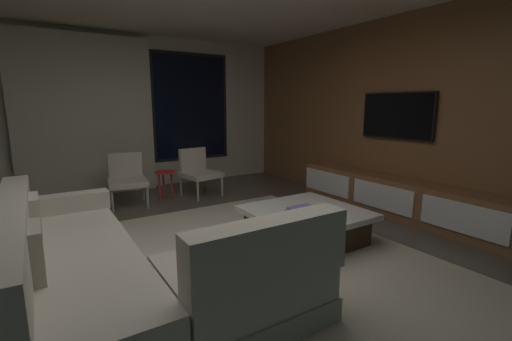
% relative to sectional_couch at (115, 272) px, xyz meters
% --- Properties ---
extents(floor, '(9.20, 9.20, 0.00)m').
position_rel_sectional_couch_xyz_m(floor, '(0.89, 0.22, -0.29)').
color(floor, '#564C44').
extents(back_wall_with_window, '(6.60, 0.30, 2.70)m').
position_rel_sectional_couch_xyz_m(back_wall_with_window, '(0.83, 3.84, 1.05)').
color(back_wall_with_window, beige).
rests_on(back_wall_with_window, floor).
extents(media_wall, '(0.12, 7.80, 2.70)m').
position_rel_sectional_couch_xyz_m(media_wall, '(3.95, 0.22, 1.06)').
color(media_wall, brown).
rests_on(media_wall, floor).
extents(area_rug, '(3.20, 3.80, 0.01)m').
position_rel_sectional_couch_xyz_m(area_rug, '(1.24, 0.12, -0.28)').
color(area_rug, beige).
rests_on(area_rug, floor).
extents(sectional_couch, '(1.98, 2.50, 0.82)m').
position_rel_sectional_couch_xyz_m(sectional_couch, '(0.00, 0.00, 0.00)').
color(sectional_couch, '#B1A997').
rests_on(sectional_couch, floor).
extents(coffee_table, '(1.16, 1.16, 0.36)m').
position_rel_sectional_couch_xyz_m(coffee_table, '(2.04, 0.24, -0.10)').
color(coffee_table, '#362414').
rests_on(coffee_table, floor).
extents(book_stack_on_coffee_table, '(0.30, 0.22, 0.08)m').
position_rel_sectional_couch_xyz_m(book_stack_on_coffee_table, '(1.89, 0.15, 0.11)').
color(book_stack_on_coffee_table, '#695FAC').
rests_on(book_stack_on_coffee_table, coffee_table).
extents(accent_chair_near_window, '(0.63, 0.65, 0.78)m').
position_rel_sectional_couch_xyz_m(accent_chair_near_window, '(1.84, 2.76, 0.14)').
color(accent_chair_near_window, '#B2ADA0').
rests_on(accent_chair_near_window, floor).
extents(accent_chair_by_curtain, '(0.61, 0.63, 0.78)m').
position_rel_sectional_couch_xyz_m(accent_chair_by_curtain, '(0.71, 2.80, 0.14)').
color(accent_chair_by_curtain, '#B2ADA0').
rests_on(accent_chair_by_curtain, floor).
extents(side_stool, '(0.32, 0.32, 0.46)m').
position_rel_sectional_couch_xyz_m(side_stool, '(1.29, 2.79, 0.08)').
color(side_stool, red).
rests_on(side_stool, floor).
extents(media_console, '(0.46, 3.10, 0.52)m').
position_rel_sectional_couch_xyz_m(media_console, '(3.66, 0.28, -0.04)').
color(media_console, brown).
rests_on(media_console, floor).
extents(mounted_tv, '(0.05, 1.10, 0.64)m').
position_rel_sectional_couch_xyz_m(mounted_tv, '(3.84, 0.47, 1.06)').
color(mounted_tv, black).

